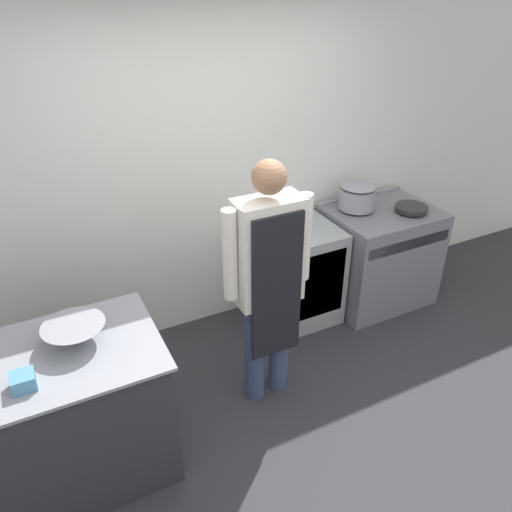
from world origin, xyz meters
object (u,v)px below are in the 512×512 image
object	(u,v)px
stove	(378,255)
saute_pan	(411,208)
person_cook	(268,275)
mixing_bowl	(75,334)
stock_pot	(357,195)
plastic_tub	(23,381)
fridge_unit	(296,274)

from	to	relation	value
stove	saute_pan	bearing A→B (deg)	-34.06
person_cook	mixing_bowl	world-z (taller)	person_cook
stove	person_cook	bearing A→B (deg)	-157.08
person_cook	stock_pot	size ratio (longest dim) A/B	5.71
stock_pot	stove	bearing A→B (deg)	-31.48
plastic_tub	stove	bearing A→B (deg)	16.45
fridge_unit	plastic_tub	xyz separation A→B (m)	(-2.13, -0.95, 0.52)
fridge_unit	plastic_tub	world-z (taller)	plastic_tub
plastic_tub	stock_pot	distance (m)	2.91
mixing_bowl	saute_pan	distance (m)	2.88
plastic_tub	person_cook	bearing A→B (deg)	9.65
mixing_bowl	saute_pan	size ratio (longest dim) A/B	1.25
mixing_bowl	stove	bearing A→B (deg)	13.35
mixing_bowl	saute_pan	bearing A→B (deg)	10.12
fridge_unit	stock_pot	bearing A→B (deg)	4.13
plastic_tub	stock_pot	bearing A→B (deg)	19.97
person_cook	stock_pot	distance (m)	1.45
mixing_bowl	plastic_tub	bearing A→B (deg)	-140.12
fridge_unit	saute_pan	bearing A→B (deg)	-11.76
fridge_unit	stove	bearing A→B (deg)	-5.83
stove	plastic_tub	world-z (taller)	plastic_tub
fridge_unit	person_cook	size ratio (longest dim) A/B	0.48
mixing_bowl	plastic_tub	size ratio (longest dim) A/B	3.03
stove	stock_pot	bearing A→B (deg)	148.52
stove	person_cook	xyz separation A→B (m)	(-1.45, -0.62, 0.55)
person_cook	saute_pan	bearing A→B (deg)	16.71
stock_pot	saute_pan	world-z (taller)	stock_pot
mixing_bowl	stock_pot	bearing A→B (deg)	17.15
fridge_unit	person_cook	xyz separation A→B (m)	(-0.65, -0.70, 0.57)
person_cook	saute_pan	xyz separation A→B (m)	(1.64, 0.49, -0.07)
plastic_tub	stock_pot	xyz separation A→B (m)	(2.73, 0.99, 0.08)
fridge_unit	plastic_tub	distance (m)	2.39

